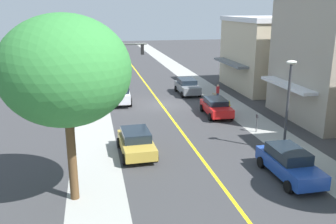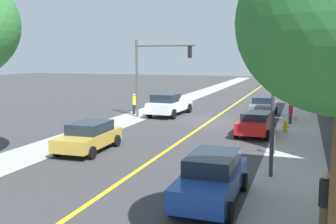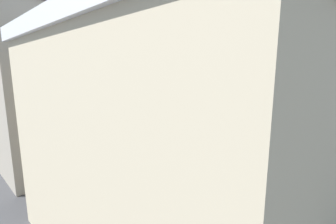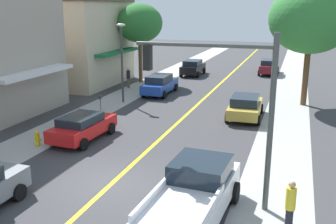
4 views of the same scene
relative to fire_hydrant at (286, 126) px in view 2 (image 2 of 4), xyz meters
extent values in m
plane|color=#38383A|center=(5.66, -2.75, -0.40)|extent=(140.00, 140.00, 0.00)
cube|color=#9E9E99|center=(-0.72, -2.75, -0.40)|extent=(2.89, 126.00, 0.01)
cube|color=#9E9E99|center=(12.04, -2.75, -0.40)|extent=(2.89, 126.00, 0.01)
cube|color=yellow|center=(5.66, -2.75, -0.40)|extent=(0.20, 126.00, 0.00)
cube|color=slate|center=(-2.95, -7.57, 2.65)|extent=(1.19, 7.50, 0.24)
cylinder|color=yellow|center=(0.00, 0.00, -0.09)|extent=(0.24, 0.24, 0.64)
sphere|color=yellow|center=(0.00, 0.00, 0.30)|extent=(0.22, 0.22, 0.22)
cylinder|color=yellow|center=(-0.17, 0.00, -0.05)|extent=(0.10, 0.10, 0.10)
cylinder|color=yellow|center=(0.17, 0.00, -0.05)|extent=(0.10, 0.10, 0.10)
cylinder|color=#4C4C51|center=(0.26, 6.40, 0.15)|extent=(0.07, 0.07, 1.10)
cube|color=#2D2D33|center=(0.26, 6.40, 0.83)|extent=(0.12, 0.18, 0.26)
cylinder|color=#474C47|center=(11.79, -2.97, 2.70)|extent=(0.20, 0.20, 6.22)
cylinder|color=#474C47|center=(9.38, -2.97, 5.33)|extent=(4.82, 0.14, 0.14)
cube|color=black|center=(7.37, -2.97, 4.83)|extent=(0.26, 0.32, 0.90)
sphere|color=red|center=(7.37, -2.97, 5.13)|extent=(0.20, 0.20, 0.20)
sphere|color=yellow|center=(7.37, -2.97, 4.83)|extent=(0.20, 0.20, 0.20)
sphere|color=green|center=(7.37, -2.97, 4.53)|extent=(0.20, 0.20, 0.20)
cylinder|color=#38383D|center=(0.12, 10.20, 2.39)|extent=(0.16, 0.16, 5.58)
ellipsoid|color=silver|center=(0.12, 10.20, 5.33)|extent=(0.70, 0.36, 0.24)
cube|color=red|center=(1.74, 1.65, 0.25)|extent=(2.02, 4.38, 0.67)
cube|color=#19232D|center=(1.73, 1.43, 0.81)|extent=(1.71, 2.39, 0.43)
cylinder|color=black|center=(0.90, 3.11, -0.08)|extent=(0.25, 0.65, 0.64)
cylinder|color=black|center=(2.72, 3.02, -0.08)|extent=(0.25, 0.65, 0.64)
cylinder|color=black|center=(0.76, 0.28, -0.08)|extent=(0.25, 0.65, 0.64)
cylinder|color=black|center=(2.58, 0.19, -0.08)|extent=(0.25, 0.65, 0.64)
cube|color=#1E429E|center=(1.81, 13.79, 0.28)|extent=(1.78, 4.64, 0.73)
cube|color=#19232D|center=(1.81, 13.56, 0.93)|extent=(1.56, 2.51, 0.57)
cylinder|color=black|center=(0.92, 15.32, -0.08)|extent=(0.22, 0.64, 0.64)
cylinder|color=black|center=(2.69, 15.33, -0.08)|extent=(0.22, 0.64, 0.64)
cylinder|color=black|center=(0.93, 12.26, -0.08)|extent=(0.22, 0.64, 0.64)
cylinder|color=black|center=(2.70, 12.27, -0.08)|extent=(0.22, 0.64, 0.64)
cube|color=#B29338|center=(9.47, 8.79, 0.24)|extent=(2.03, 4.39, 0.64)
cube|color=#19232D|center=(9.48, 8.57, 0.83)|extent=(1.74, 2.39, 0.54)
cylinder|color=black|center=(8.48, 10.19, -0.08)|extent=(0.24, 0.65, 0.64)
cylinder|color=black|center=(10.37, 10.25, -0.08)|extent=(0.24, 0.65, 0.64)
cylinder|color=black|center=(8.57, 7.33, -0.08)|extent=(0.24, 0.65, 0.64)
cylinder|color=black|center=(10.46, 7.39, -0.08)|extent=(0.24, 0.65, 0.64)
cube|color=slate|center=(2.10, -6.65, 0.30)|extent=(1.88, 4.41, 0.76)
cube|color=#19232D|center=(2.10, -6.87, 0.94)|extent=(1.65, 2.39, 0.51)
cylinder|color=black|center=(1.18, -5.19, -0.08)|extent=(0.22, 0.64, 0.64)
cylinder|color=black|center=(3.04, -5.20, -0.08)|extent=(0.22, 0.64, 0.64)
cylinder|color=black|center=(1.16, -8.10, -0.08)|extent=(0.22, 0.64, 0.64)
cylinder|color=black|center=(3.02, -8.11, -0.08)|extent=(0.22, 0.64, 0.64)
cube|color=silver|center=(9.54, -4.70, 0.41)|extent=(2.33, 5.76, 0.83)
cube|color=#19232D|center=(9.59, -3.69, 1.15)|extent=(1.99, 2.13, 0.64)
cube|color=silver|center=(8.54, -5.79, 0.95)|extent=(0.25, 2.95, 0.24)
cube|color=silver|center=(10.43, -5.88, 0.95)|extent=(0.25, 2.95, 0.24)
cylinder|color=black|center=(8.61, -2.73, 0.00)|extent=(0.32, 0.81, 0.80)
cylinder|color=black|center=(10.66, -2.83, 0.00)|extent=(0.32, 0.81, 0.80)
cylinder|color=black|center=(8.42, -6.58, 0.00)|extent=(0.32, 0.81, 0.80)
cylinder|color=black|center=(10.47, -6.68, 0.00)|extent=(0.32, 0.81, 0.80)
cylinder|color=black|center=(12.63, -4.20, 0.00)|extent=(0.24, 0.24, 0.80)
cylinder|color=yellow|center=(12.63, -4.20, 0.77)|extent=(0.32, 0.32, 0.73)
sphere|color=tan|center=(12.63, -4.20, 1.25)|extent=(0.23, 0.23, 0.23)
cylinder|color=brown|center=(-1.69, 15.26, 0.01)|extent=(0.25, 0.25, 0.83)
cylinder|color=black|center=(-1.69, 15.26, 0.80)|extent=(0.33, 0.33, 0.75)
sphere|color=tan|center=(-1.69, 15.26, 1.29)|extent=(0.23, 0.23, 0.23)
cylinder|color=#33384C|center=(-0.17, -3.47, -0.04)|extent=(0.23, 0.23, 0.73)
cylinder|color=red|center=(-0.17, -3.47, 0.65)|extent=(0.31, 0.31, 0.66)
sphere|color=beige|center=(-0.17, -3.47, 1.09)|extent=(0.20, 0.20, 0.20)
ellipsoid|color=#C6B28C|center=(-0.37, -4.49, -0.04)|extent=(0.61, 0.34, 0.26)
sphere|color=#C6B28C|center=(-0.06, -4.54, 0.04)|extent=(0.21, 0.21, 0.21)
cylinder|color=#C6B28C|center=(-0.17, -4.52, -0.29)|extent=(0.09, 0.09, 0.23)
cylinder|color=#C6B28C|center=(-0.58, -4.46, -0.29)|extent=(0.09, 0.09, 0.23)
camera|label=1|loc=(11.91, 30.17, 8.49)|focal=39.06mm
camera|label=2|loc=(-1.01, 26.48, 4.51)|focal=42.29mm
camera|label=3|loc=(-15.57, -13.34, 5.98)|focal=25.04mm
camera|label=4|loc=(12.50, -15.96, 6.58)|focal=41.67mm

